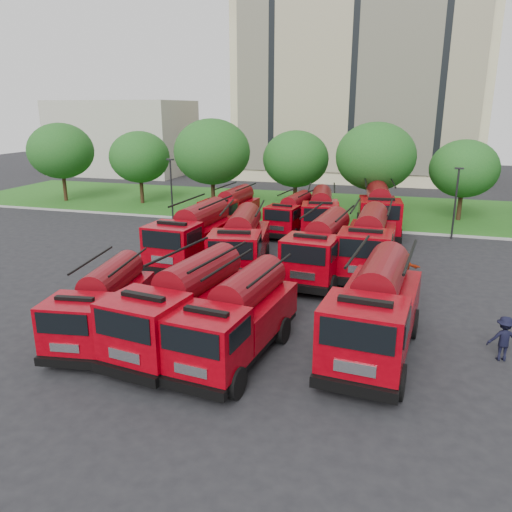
% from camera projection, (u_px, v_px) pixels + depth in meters
% --- Properties ---
extents(ground, '(140.00, 140.00, 0.00)m').
position_uv_depth(ground, '(209.00, 309.00, 23.44)').
color(ground, black).
rests_on(ground, ground).
extents(lawn, '(70.00, 16.00, 0.12)m').
position_uv_depth(lawn, '(309.00, 207.00, 47.33)').
color(lawn, '#215316').
rests_on(lawn, ground).
extents(curb, '(70.00, 0.30, 0.14)m').
position_uv_depth(curb, '(291.00, 225.00, 39.88)').
color(curb, gray).
rests_on(curb, ground).
extents(apartment_building, '(30.00, 14.18, 25.00)m').
position_uv_depth(apartment_building, '(359.00, 79.00, 63.40)').
color(apartment_building, beige).
rests_on(apartment_building, ground).
extents(side_building, '(18.00, 12.00, 10.00)m').
position_uv_depth(side_building, '(124.00, 137.00, 70.52)').
color(side_building, '#A3A091').
rests_on(side_building, ground).
extents(tree_0, '(6.30, 6.30, 7.70)m').
position_uv_depth(tree_0, '(61.00, 151.00, 48.68)').
color(tree_0, '#382314').
rests_on(tree_0, ground).
extents(tree_1, '(5.71, 5.71, 6.98)m').
position_uv_depth(tree_1, '(140.00, 157.00, 47.58)').
color(tree_1, '#382314').
rests_on(tree_1, ground).
extents(tree_2, '(6.72, 6.72, 8.22)m').
position_uv_depth(tree_2, '(212.00, 152.00, 43.82)').
color(tree_2, '#382314').
rests_on(tree_2, ground).
extents(tree_3, '(5.88, 5.88, 7.19)m').
position_uv_depth(tree_3, '(296.00, 159.00, 44.43)').
color(tree_3, '#382314').
rests_on(tree_3, ground).
extents(tree_4, '(6.55, 6.55, 8.01)m').
position_uv_depth(tree_4, '(376.00, 157.00, 41.02)').
color(tree_4, '#382314').
rests_on(tree_4, ground).
extents(tree_5, '(5.46, 5.46, 6.68)m').
position_uv_depth(tree_5, '(464.00, 169.00, 40.31)').
color(tree_5, '#382314').
rests_on(tree_5, ground).
extents(lamp_post_0, '(0.60, 0.25, 5.11)m').
position_uv_depth(lamp_post_0, '(171.00, 186.00, 41.11)').
color(lamp_post_0, black).
rests_on(lamp_post_0, ground).
extents(lamp_post_1, '(0.60, 0.25, 5.11)m').
position_uv_depth(lamp_post_1, '(456.00, 199.00, 35.20)').
color(lamp_post_1, black).
rests_on(lamp_post_1, ground).
extents(fire_truck_0, '(3.11, 6.71, 2.94)m').
position_uv_depth(fire_truck_0, '(103.00, 304.00, 20.20)').
color(fire_truck_0, black).
rests_on(fire_truck_0, ground).
extents(fire_truck_1, '(3.66, 7.82, 3.42)m').
position_uv_depth(fire_truck_1, '(185.00, 305.00, 19.46)').
color(fire_truck_1, black).
rests_on(fire_truck_1, ground).
extents(fire_truck_2, '(3.27, 7.29, 3.21)m').
position_uv_depth(fire_truck_2, '(238.00, 318.00, 18.54)').
color(fire_truck_2, black).
rests_on(fire_truck_2, ground).
extents(fire_truck_3, '(3.50, 8.15, 3.61)m').
position_uv_depth(fire_truck_3, '(375.00, 309.00, 18.77)').
color(fire_truck_3, black).
rests_on(fire_truck_3, ground).
extents(fire_truck_4, '(3.23, 7.93, 3.54)m').
position_uv_depth(fire_truck_4, '(194.00, 235.00, 29.83)').
color(fire_truck_4, black).
rests_on(fire_truck_4, ground).
extents(fire_truck_5, '(3.91, 7.97, 3.48)m').
position_uv_depth(fire_truck_5, '(241.00, 243.00, 28.22)').
color(fire_truck_5, black).
rests_on(fire_truck_5, ground).
extents(fire_truck_6, '(3.33, 7.76, 3.43)m').
position_uv_depth(fire_truck_6, '(322.00, 248.00, 27.33)').
color(fire_truck_6, black).
rests_on(fire_truck_6, ground).
extents(fire_truck_7, '(2.99, 7.83, 3.54)m').
position_uv_depth(fire_truck_7, '(369.00, 242.00, 28.23)').
color(fire_truck_7, black).
rests_on(fire_truck_7, ground).
extents(fire_truck_8, '(2.93, 7.05, 3.14)m').
position_uv_depth(fire_truck_8, '(231.00, 210.00, 38.28)').
color(fire_truck_8, black).
rests_on(fire_truck_8, ground).
extents(fire_truck_9, '(2.99, 6.58, 2.89)m').
position_uv_depth(fire_truck_9, '(292.00, 214.00, 37.17)').
color(fire_truck_9, black).
rests_on(fire_truck_9, ground).
extents(fire_truck_10, '(3.52, 7.60, 3.33)m').
position_uv_depth(fire_truck_10, '(321.00, 213.00, 36.53)').
color(fire_truck_10, black).
rests_on(fire_truck_10, ground).
extents(fire_truck_11, '(3.54, 8.22, 3.64)m').
position_uv_depth(fire_truck_11, '(378.00, 211.00, 36.63)').
color(fire_truck_11, black).
rests_on(fire_truck_11, ground).
extents(firefighter_0, '(0.69, 0.65, 1.52)m').
position_uv_depth(firefighter_0, '(338.00, 372.00, 17.89)').
color(firefighter_0, '#A8290C').
rests_on(firefighter_0, ground).
extents(firefighter_1, '(0.95, 0.61, 1.82)m').
position_uv_depth(firefighter_1, '(192.00, 380.00, 17.37)').
color(firefighter_1, '#A8290C').
rests_on(firefighter_1, ground).
extents(firefighter_2, '(0.64, 1.04, 1.70)m').
position_uv_depth(firefighter_2, '(395.00, 380.00, 17.36)').
color(firefighter_2, '#A8290C').
rests_on(firefighter_2, ground).
extents(firefighter_3, '(1.20, 0.75, 1.74)m').
position_uv_depth(firefighter_3, '(500.00, 360.00, 18.78)').
color(firefighter_3, black).
rests_on(firefighter_3, ground).
extents(firefighter_4, '(0.76, 0.86, 1.48)m').
position_uv_depth(firefighter_4, '(200.00, 295.00, 25.22)').
color(firefighter_4, black).
rests_on(firefighter_4, ground).
extents(firefighter_5, '(1.60, 0.69, 1.72)m').
position_uv_depth(firefighter_5, '(403.00, 283.00, 26.95)').
color(firefighter_5, '#A8290C').
rests_on(firefighter_5, ground).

